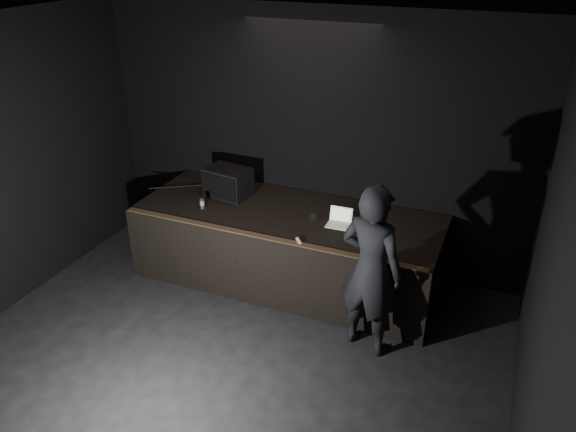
% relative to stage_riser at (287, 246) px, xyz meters
% --- Properties ---
extents(ground, '(7.00, 7.00, 0.00)m').
position_rel_stage_riser_xyz_m(ground, '(0.00, -2.73, -0.50)').
color(ground, black).
rests_on(ground, ground).
extents(room_walls, '(6.10, 7.10, 3.52)m').
position_rel_stage_riser_xyz_m(room_walls, '(0.00, -2.73, 1.52)').
color(room_walls, black).
rests_on(room_walls, ground).
extents(stage_riser, '(4.00, 1.50, 1.00)m').
position_rel_stage_riser_xyz_m(stage_riser, '(0.00, 0.00, 0.00)').
color(stage_riser, black).
rests_on(stage_riser, ground).
extents(riser_lip, '(3.92, 0.10, 0.01)m').
position_rel_stage_riser_xyz_m(riser_lip, '(0.00, -0.71, 0.51)').
color(riser_lip, brown).
rests_on(riser_lip, stage_riser).
extents(stage_monitor, '(0.65, 0.51, 0.39)m').
position_rel_stage_riser_xyz_m(stage_monitor, '(-0.97, 0.19, 0.70)').
color(stage_monitor, black).
rests_on(stage_monitor, stage_riser).
extents(cable, '(0.85, 0.54, 0.02)m').
position_rel_stage_riser_xyz_m(cable, '(-1.69, 0.20, 0.51)').
color(cable, black).
rests_on(cable, stage_riser).
extents(laptop, '(0.29, 0.27, 0.20)m').
position_rel_stage_riser_xyz_m(laptop, '(0.72, -0.04, 0.55)').
color(laptop, white).
rests_on(laptop, stage_riser).
extents(beer_can, '(0.06, 0.06, 0.14)m').
position_rel_stage_riser_xyz_m(beer_can, '(-1.09, -0.31, 0.57)').
color(beer_can, silver).
rests_on(beer_can, stage_riser).
extents(plastic_cup, '(0.08, 0.08, 0.10)m').
position_rel_stage_riser_xyz_m(plastic_cup, '(0.39, -0.11, 0.55)').
color(plastic_cup, white).
rests_on(plastic_cup, stage_riser).
extents(wii_remote, '(0.11, 0.13, 0.03)m').
position_rel_stage_riser_xyz_m(wii_remote, '(0.42, -0.65, 0.51)').
color(wii_remote, white).
rests_on(wii_remote, stage_riser).
extents(person, '(0.83, 0.65, 2.02)m').
position_rel_stage_riser_xyz_m(person, '(1.38, -0.95, 0.51)').
color(person, black).
rests_on(person, ground).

